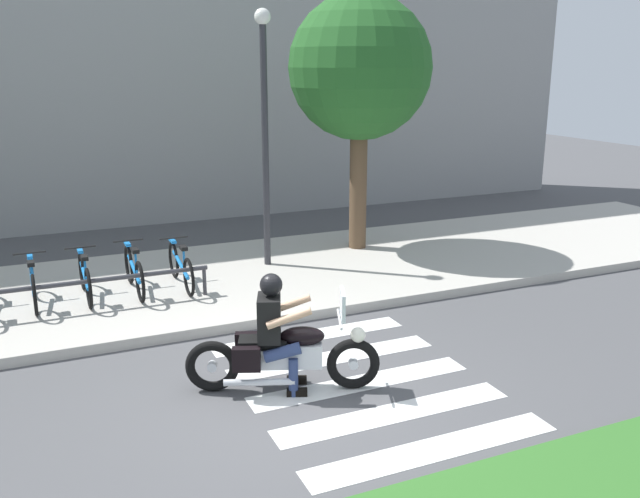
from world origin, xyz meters
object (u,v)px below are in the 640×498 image
Objects in this scene: bicycle_4 at (181,267)px; bicycle_1 at (33,284)px; motorcycle at (284,354)px; bike_rack at (88,284)px; tree_near_rack at (360,69)px; rider at (276,324)px; street_lamp at (265,120)px; bicycle_2 at (85,278)px; bicycle_3 at (134,271)px.

bicycle_1 is at bearing -179.99° from bicycle_4.
motorcycle reaches higher than bike_rack.
bike_rack is 6.32m from tree_near_rack.
rider is at bearing -125.72° from tree_near_rack.
street_lamp is 0.92× the size of tree_near_rack.
street_lamp reaches higher than bicycle_2.
bicycle_1 is at bearing -169.93° from tree_near_rack.
motorcycle is 0.47× the size of street_lamp.
motorcycle is 6.79m from tree_near_rack.
bicycle_4 is 1.60m from bike_rack.
tree_near_rack reaches higher than bike_rack.
bicycle_2 is at bearing -179.98° from bicycle_4.
street_lamp is at bearing 15.13° from bicycle_3.
bicycle_4 is 2.95m from street_lamp.
motorcycle is 0.43× the size of tree_near_rack.
rider is 0.84× the size of bicycle_4.
bicycle_2 is at bearing 90.00° from bike_rack.
rider is (-0.07, 0.03, 0.37)m from motorcycle.
bicycle_3 is 0.75m from bicycle_4.
rider reaches higher than bicycle_4.
motorcycle is 4.27m from bicycle_2.
bicycle_1 is 0.98× the size of bicycle_2.
street_lamp reaches higher than bike_rack.
rider is at bearing -108.11° from street_lamp.
bicycle_3 is 0.37× the size of street_lamp.
tree_near_rack is (3.79, 1.07, 3.12)m from bicycle_4.
bicycle_3 is 0.47× the size of bike_rack.
bike_rack is (-1.50, -0.55, 0.07)m from bicycle_4.
tree_near_rack is at bearing 15.79° from bicycle_4.
rider reaches higher than bicycle_3.
street_lamp is (3.24, 0.67, 2.28)m from bicycle_2.
bicycle_1 is 0.34× the size of street_lamp.
rider is 0.90× the size of bicycle_1.
motorcycle is at bearing -124.99° from tree_near_rack.
bicycle_4 is at bearing -164.21° from tree_near_rack.
bicycle_4 is (0.75, 0.00, -0.01)m from bicycle_3.
street_lamp reaches higher than bicycle_4.
bicycle_2 reaches higher than bike_rack.
street_lamp is at bearing 21.11° from bicycle_4.
bicycle_1 is 0.32× the size of tree_near_rack.
bicycle_1 is 2.25m from bicycle_4.
tree_near_rack reaches higher than bicycle_1.
bicycle_4 is 0.34× the size of tree_near_rack.
rider is 6.65m from tree_near_rack.
bicycle_1 is at bearing 180.00° from bicycle_2.
bicycle_2 is (0.75, -0.00, 0.00)m from bicycle_1.
bicycle_3 is 0.93m from bike_rack.
bicycle_1 reaches higher than bike_rack.
tree_near_rack reaches higher than motorcycle.
street_lamp is (1.40, 4.53, 2.32)m from motorcycle.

